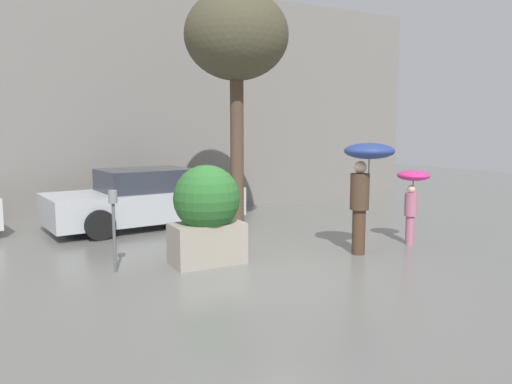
{
  "coord_description": "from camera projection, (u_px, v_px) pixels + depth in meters",
  "views": [
    {
      "loc": [
        -3.64,
        -6.69,
        2.24
      ],
      "look_at": [
        0.86,
        1.6,
        1.05
      ],
      "focal_mm": 35.0,
      "sensor_mm": 36.0,
      "label": 1
    }
  ],
  "objects": [
    {
      "name": "street_tree",
      "position": [
        236.0,
        39.0,
        10.32
      ],
      "size": [
        2.17,
        2.17,
        5.09
      ],
      "color": "brown",
      "rests_on": "ground"
    },
    {
      "name": "person_adult",
      "position": [
        366.0,
        171.0,
        8.77
      ],
      "size": [
        0.88,
        0.88,
        2.0
      ],
      "rotation": [
        0.0,
        0.0,
        -1.0
      ],
      "color": "#473323",
      "rests_on": "ground"
    },
    {
      "name": "parking_meter",
      "position": [
        113.0,
        214.0,
        7.76
      ],
      "size": [
        0.14,
        0.14,
        1.3
      ],
      "color": "#595B60",
      "rests_on": "ground"
    },
    {
      "name": "person_child",
      "position": [
        412.0,
        188.0,
        9.7
      ],
      "size": [
        0.63,
        0.63,
        1.45
      ],
      "rotation": [
        0.0,
        0.0,
        0.48
      ],
      "color": "#B76684",
      "rests_on": "ground"
    },
    {
      "name": "building_facade",
      "position": [
        139.0,
        100.0,
        13.13
      ],
      "size": [
        18.0,
        0.3,
        6.0
      ],
      "color": "gray",
      "rests_on": "ground"
    },
    {
      "name": "ground_plane",
      "position": [
        256.0,
        273.0,
        7.84
      ],
      "size": [
        40.0,
        40.0,
        0.0
      ],
      "primitive_type": "plane",
      "color": "slate"
    },
    {
      "name": "parked_car_near",
      "position": [
        146.0,
        200.0,
        11.58
      ],
      "size": [
        4.56,
        2.34,
        1.33
      ],
      "rotation": [
        0.0,
        0.0,
        1.67
      ],
      "color": "#B7BCC1",
      "rests_on": "ground"
    },
    {
      "name": "planter_box",
      "position": [
        207.0,
        211.0,
        8.28
      ],
      "size": [
        1.2,
        1.11,
        1.66
      ],
      "color": "#9E9384",
      "rests_on": "ground"
    }
  ]
}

